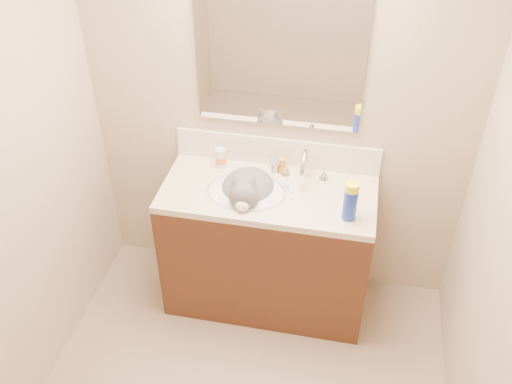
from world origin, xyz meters
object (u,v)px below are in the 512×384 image
at_px(cat, 248,192).
at_px(amber_bottle, 282,166).
at_px(silver_jar, 275,167).
at_px(pill_bottle, 221,158).
at_px(spray_can, 350,203).
at_px(vanity_cabinet, 267,250).
at_px(basin, 246,201).
at_px(faucet, 304,168).

xyz_separation_m(cat, amber_bottle, (0.16, 0.19, 0.07)).
height_order(silver_jar, amber_bottle, amber_bottle).
bearing_deg(pill_bottle, spray_can, -23.12).
distance_m(pill_bottle, amber_bottle, 0.36).
distance_m(vanity_cabinet, amber_bottle, 0.53).
xyz_separation_m(pill_bottle, spray_can, (0.77, -0.33, 0.04)).
relative_size(pill_bottle, silver_jar, 2.06).
xyz_separation_m(basin, faucet, (0.30, 0.17, 0.16)).
distance_m(silver_jar, spray_can, 0.57).
height_order(vanity_cabinet, cat, cat).
relative_size(pill_bottle, spray_can, 0.59).
bearing_deg(amber_bottle, cat, -130.03).
xyz_separation_m(faucet, cat, (-0.30, -0.14, -0.11)).
bearing_deg(silver_jar, basin, -119.18).
xyz_separation_m(basin, spray_can, (0.57, -0.12, 0.17)).
height_order(faucet, amber_bottle, faucet).
distance_m(faucet, pill_bottle, 0.50).
distance_m(basin, pill_bottle, 0.32).
relative_size(basin, amber_bottle, 4.77).
height_order(faucet, cat, faucet).
height_order(vanity_cabinet, faucet, faucet).
bearing_deg(pill_bottle, amber_bottle, 0.64).
xyz_separation_m(vanity_cabinet, cat, (-0.12, -0.01, 0.43)).
relative_size(faucet, silver_jar, 4.96).
relative_size(basin, faucet, 1.61).
bearing_deg(silver_jar, vanity_cabinet, -90.97).
xyz_separation_m(vanity_cabinet, silver_jar, (0.00, 0.19, 0.48)).
bearing_deg(spray_can, pill_bottle, 156.88).
bearing_deg(vanity_cabinet, spray_can, -17.86).
relative_size(amber_bottle, spray_can, 0.48).
bearing_deg(pill_bottle, vanity_cabinet, -29.96).
height_order(vanity_cabinet, pill_bottle, pill_bottle).
height_order(silver_jar, spray_can, spray_can).
relative_size(cat, spray_can, 2.27).
bearing_deg(amber_bottle, pill_bottle, -179.36).
distance_m(cat, amber_bottle, 0.26).
bearing_deg(silver_jar, pill_bottle, -178.65).
distance_m(vanity_cabinet, faucet, 0.58).
xyz_separation_m(basin, cat, (0.00, 0.02, 0.05)).
height_order(cat, pill_bottle, cat).
xyz_separation_m(faucet, pill_bottle, (-0.50, 0.05, -0.03)).
bearing_deg(basin, vanity_cabinet, 14.04).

